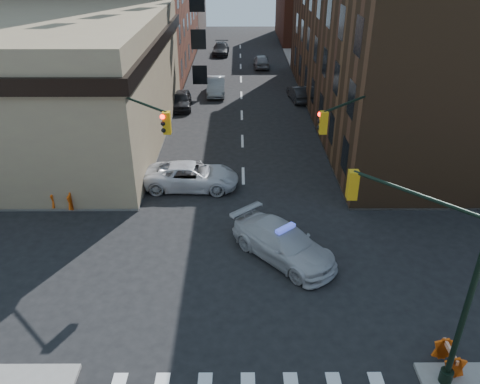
{
  "coord_description": "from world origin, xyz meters",
  "views": [
    {
      "loc": [
        -0.33,
        -17.38,
        13.58
      ],
      "look_at": [
        -0.24,
        3.69,
        2.2
      ],
      "focal_mm": 35.0,
      "sensor_mm": 36.0,
      "label": 1
    }
  ],
  "objects_px": {
    "pickup": "(192,176)",
    "parked_car_wfar": "(216,86)",
    "barrel_bank": "(186,184)",
    "barricade_se_a": "(449,358)",
    "parked_car_enear": "(299,93)",
    "pedestrian_a": "(92,179)",
    "police_car": "(283,243)",
    "barrel_road": "(273,229)",
    "barricade_nw_a": "(109,193)",
    "pedestrian_b": "(88,193)",
    "parked_car_wnear": "(181,100)"
  },
  "relations": [
    {
      "from": "parked_car_enear",
      "to": "barricade_nw_a",
      "type": "relative_size",
      "value": 3.9
    },
    {
      "from": "parked_car_wnear",
      "to": "parked_car_wfar",
      "type": "xyz_separation_m",
      "value": [
        3.0,
        4.33,
        0.06
      ]
    },
    {
      "from": "barricade_se_a",
      "to": "parked_car_wfar",
      "type": "bearing_deg",
      "value": 14.54
    },
    {
      "from": "pickup",
      "to": "barrel_road",
      "type": "bearing_deg",
      "value": -137.98
    },
    {
      "from": "barricade_se_a",
      "to": "pedestrian_a",
      "type": "bearing_deg",
      "value": 49.91
    },
    {
      "from": "parked_car_enear",
      "to": "pedestrian_a",
      "type": "relative_size",
      "value": 2.12
    },
    {
      "from": "barrel_road",
      "to": "barricade_nw_a",
      "type": "bearing_deg",
      "value": 158.07
    },
    {
      "from": "pickup",
      "to": "barricade_se_a",
      "type": "distance_m",
      "value": 17.45
    },
    {
      "from": "parked_car_enear",
      "to": "barricade_se_a",
      "type": "distance_m",
      "value": 32.01
    },
    {
      "from": "pickup",
      "to": "barricade_nw_a",
      "type": "xyz_separation_m",
      "value": [
        -4.69,
        -1.78,
        -0.24
      ]
    },
    {
      "from": "barrel_road",
      "to": "parked_car_enear",
      "type": "bearing_deg",
      "value": 80.23
    },
    {
      "from": "pedestrian_b",
      "to": "barrel_bank",
      "type": "height_order",
      "value": "pedestrian_b"
    },
    {
      "from": "parked_car_enear",
      "to": "barricade_nw_a",
      "type": "xyz_separation_m",
      "value": [
        -13.38,
        -19.64,
        -0.14
      ]
    },
    {
      "from": "parked_car_wnear",
      "to": "barricade_se_a",
      "type": "xyz_separation_m",
      "value": [
        12.59,
        -29.77,
        -0.17
      ]
    },
    {
      "from": "parked_car_wfar",
      "to": "barrel_bank",
      "type": "height_order",
      "value": "parked_car_wfar"
    },
    {
      "from": "parked_car_enear",
      "to": "barrel_road",
      "type": "height_order",
      "value": "parked_car_enear"
    },
    {
      "from": "parked_car_enear",
      "to": "barricade_se_a",
      "type": "height_order",
      "value": "parked_car_enear"
    },
    {
      "from": "police_car",
      "to": "barricade_se_a",
      "type": "xyz_separation_m",
      "value": [
        5.26,
        -6.79,
        -0.24
      ]
    },
    {
      "from": "barricade_se_a",
      "to": "barrel_bank",
      "type": "bearing_deg",
      "value": 36.91
    },
    {
      "from": "pedestrian_a",
      "to": "barrel_bank",
      "type": "distance_m",
      "value": 5.54
    },
    {
      "from": "parked_car_wfar",
      "to": "barricade_nw_a",
      "type": "height_order",
      "value": "parked_car_wfar"
    },
    {
      "from": "pickup",
      "to": "parked_car_wfar",
      "type": "distance_m",
      "value": 20.01
    },
    {
      "from": "barrel_bank",
      "to": "barricade_se_a",
      "type": "relative_size",
      "value": 0.94
    },
    {
      "from": "police_car",
      "to": "parked_car_wfar",
      "type": "distance_m",
      "value": 27.64
    },
    {
      "from": "parked_car_enear",
      "to": "parked_car_wnear",
      "type": "bearing_deg",
      "value": 3.63
    },
    {
      "from": "parked_car_wfar",
      "to": "barricade_se_a",
      "type": "relative_size",
      "value": 4.27
    },
    {
      "from": "parked_car_wfar",
      "to": "barricade_nw_a",
      "type": "distance_m",
      "value": 22.43
    },
    {
      "from": "barrel_bank",
      "to": "barricade_nw_a",
      "type": "xyz_separation_m",
      "value": [
        -4.39,
        -1.18,
        0.01
      ]
    },
    {
      "from": "barricade_se_a",
      "to": "barricade_nw_a",
      "type": "height_order",
      "value": "barricade_se_a"
    },
    {
      "from": "police_car",
      "to": "parked_car_enear",
      "type": "xyz_separation_m",
      "value": [
        3.67,
        25.17,
        -0.12
      ]
    },
    {
      "from": "police_car",
      "to": "pedestrian_a",
      "type": "relative_size",
      "value": 2.82
    },
    {
      "from": "barrel_bank",
      "to": "barricade_nw_a",
      "type": "distance_m",
      "value": 4.55
    },
    {
      "from": "barricade_se_a",
      "to": "barricade_nw_a",
      "type": "distance_m",
      "value": 19.39
    },
    {
      "from": "parked_car_wnear",
      "to": "pedestrian_a",
      "type": "height_order",
      "value": "pedestrian_a"
    },
    {
      "from": "parked_car_wnear",
      "to": "parked_car_wfar",
      "type": "bearing_deg",
      "value": 51.15
    },
    {
      "from": "police_car",
      "to": "pickup",
      "type": "relative_size",
      "value": 0.99
    },
    {
      "from": "parked_car_enear",
      "to": "barrel_road",
      "type": "xyz_separation_m",
      "value": [
        -4.03,
        -23.41,
        -0.25
      ]
    },
    {
      "from": "parked_car_enear",
      "to": "barricade_nw_a",
      "type": "distance_m",
      "value": 23.77
    },
    {
      "from": "parked_car_enear",
      "to": "barricade_nw_a",
      "type": "height_order",
      "value": "parked_car_enear"
    },
    {
      "from": "pedestrian_b",
      "to": "pickup",
      "type": "bearing_deg",
      "value": 12.18
    },
    {
      "from": "pickup",
      "to": "parked_car_wfar",
      "type": "height_order",
      "value": "parked_car_wfar"
    },
    {
      "from": "pedestrian_a",
      "to": "police_car",
      "type": "bearing_deg",
      "value": 12.44
    },
    {
      "from": "barrel_road",
      "to": "barricade_se_a",
      "type": "distance_m",
      "value": 10.24
    },
    {
      "from": "parked_car_enear",
      "to": "barricade_se_a",
      "type": "relative_size",
      "value": 3.67
    },
    {
      "from": "police_car",
      "to": "barrel_road",
      "type": "height_order",
      "value": "police_car"
    },
    {
      "from": "parked_car_wfar",
      "to": "barrel_bank",
      "type": "distance_m",
      "value": 20.61
    },
    {
      "from": "pickup",
      "to": "parked_car_wfar",
      "type": "xyz_separation_m",
      "value": [
        0.69,
        20.0,
        0.02
      ]
    },
    {
      "from": "barricade_nw_a",
      "to": "barricade_se_a",
      "type": "bearing_deg",
      "value": -30.14
    },
    {
      "from": "parked_car_wfar",
      "to": "police_car",
      "type": "bearing_deg",
      "value": -82.14
    },
    {
      "from": "pedestrian_b",
      "to": "barrel_road",
      "type": "xyz_separation_m",
      "value": [
        10.34,
        -3.14,
        -0.47
      ]
    }
  ]
}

